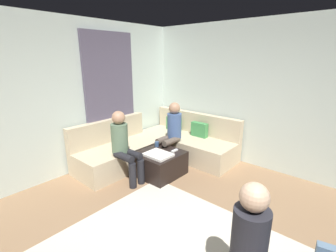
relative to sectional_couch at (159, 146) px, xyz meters
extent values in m
cube|color=silver|center=(2.08, 1.06, 1.07)|extent=(6.00, 0.12, 2.70)
cube|color=silver|center=(-0.86, -1.88, 1.07)|extent=(0.12, 6.00, 2.70)
cube|color=#595166|center=(-0.76, -0.58, 0.97)|extent=(0.06, 1.10, 2.50)
cube|color=#C6B593|center=(0.30, 0.53, -0.07)|extent=(2.10, 0.85, 0.42)
cube|color=#C6B593|center=(0.30, 0.88, 0.36)|extent=(2.10, 0.14, 0.45)
cube|color=#C6B593|center=(-0.32, -0.75, -0.07)|extent=(0.85, 1.70, 0.42)
cube|color=#C6B593|center=(-0.68, -0.75, 0.36)|extent=(0.14, 1.70, 0.45)
cube|color=#3F8C4C|center=(-0.20, 0.70, 0.26)|extent=(0.36, 0.12, 0.36)
cube|color=#3F8C4C|center=(0.50, 0.70, 0.26)|extent=(0.36, 0.12, 0.36)
cube|color=black|center=(0.45, -0.50, -0.07)|extent=(0.76, 0.76, 0.42)
cube|color=white|center=(0.55, -0.62, 0.16)|extent=(0.44, 0.36, 0.04)
cylinder|color=#334C72|center=(0.23, -0.32, 0.19)|extent=(0.08, 0.08, 0.10)
cube|color=white|center=(0.63, -0.28, 0.15)|extent=(0.05, 0.15, 0.02)
cylinder|color=brown|center=(0.36, -0.25, -0.07)|extent=(0.12, 0.12, 0.42)
cylinder|color=brown|center=(0.18, -0.25, -0.07)|extent=(0.12, 0.12, 0.42)
cylinder|color=brown|center=(0.36, -0.05, 0.20)|extent=(0.12, 0.40, 0.12)
cylinder|color=brown|center=(0.18, -0.05, 0.20)|extent=(0.12, 0.40, 0.12)
cylinder|color=#3F598C|center=(0.27, 0.15, 0.45)|extent=(0.28, 0.28, 0.50)
sphere|color=tan|center=(0.27, 0.15, 0.81)|extent=(0.22, 0.22, 0.22)
cylinder|color=black|center=(0.45, -0.94, -0.07)|extent=(0.12, 0.12, 0.42)
cylinder|color=black|center=(0.45, -1.12, -0.07)|extent=(0.12, 0.12, 0.42)
cylinder|color=black|center=(0.25, -0.94, 0.20)|extent=(0.40, 0.12, 0.12)
cylinder|color=black|center=(0.25, -1.12, 0.20)|extent=(0.40, 0.12, 0.12)
cylinder|color=#597259|center=(0.05, -1.03, 0.45)|extent=(0.28, 0.28, 0.50)
sphere|color=tan|center=(0.05, -1.03, 0.81)|extent=(0.22, 0.22, 0.22)
cylinder|color=#26262D|center=(2.63, -1.79, 0.43)|extent=(0.28, 0.28, 0.50)
sphere|color=#D8AD8C|center=(2.63, -1.79, 0.79)|extent=(0.22, 0.22, 0.22)
camera|label=1|loc=(3.15, -3.35, 1.77)|focal=25.51mm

